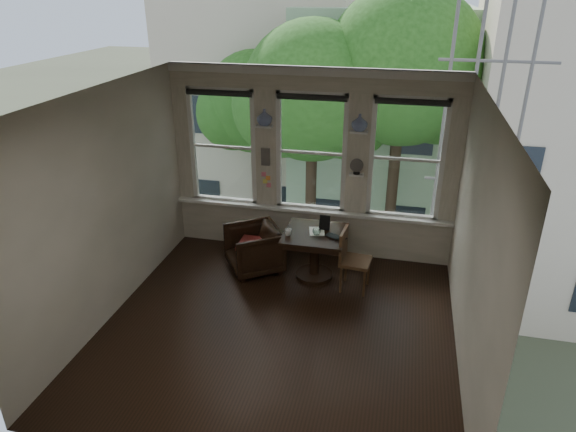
% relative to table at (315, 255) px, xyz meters
% --- Properties ---
extents(ground, '(4.50, 4.50, 0.00)m').
position_rel_table_xyz_m(ground, '(-0.23, -1.38, -0.38)').
color(ground, black).
rests_on(ground, ground).
extents(ceiling, '(4.50, 4.50, 0.00)m').
position_rel_table_xyz_m(ceiling, '(-0.23, -1.38, 2.62)').
color(ceiling, silver).
rests_on(ceiling, ground).
extents(wall_back, '(4.50, 0.00, 4.50)m').
position_rel_table_xyz_m(wall_back, '(-0.23, 0.87, 1.12)').
color(wall_back, beige).
rests_on(wall_back, ground).
extents(wall_front, '(4.50, 0.00, 4.50)m').
position_rel_table_xyz_m(wall_front, '(-0.23, -3.63, 1.12)').
color(wall_front, beige).
rests_on(wall_front, ground).
extents(wall_left, '(0.00, 4.50, 4.50)m').
position_rel_table_xyz_m(wall_left, '(-2.48, -1.38, 1.12)').
color(wall_left, beige).
rests_on(wall_left, ground).
extents(wall_right, '(0.00, 4.50, 4.50)m').
position_rel_table_xyz_m(wall_right, '(2.02, -1.38, 1.12)').
color(wall_right, beige).
rests_on(wall_right, ground).
extents(window_left, '(1.10, 0.12, 1.90)m').
position_rel_table_xyz_m(window_left, '(-1.68, 0.87, 1.32)').
color(window_left, white).
rests_on(window_left, ground).
extents(window_center, '(1.10, 0.12, 1.90)m').
position_rel_table_xyz_m(window_center, '(-0.23, 0.87, 1.32)').
color(window_center, white).
rests_on(window_center, ground).
extents(window_right, '(1.10, 0.12, 1.90)m').
position_rel_table_xyz_m(window_right, '(1.22, 0.87, 1.32)').
color(window_right, white).
rests_on(window_right, ground).
extents(shelf_left, '(0.26, 0.16, 0.03)m').
position_rel_table_xyz_m(shelf_left, '(-0.96, 0.77, 1.73)').
color(shelf_left, white).
rests_on(shelf_left, ground).
extents(shelf_right, '(0.26, 0.16, 0.03)m').
position_rel_table_xyz_m(shelf_right, '(0.49, 0.77, 1.73)').
color(shelf_right, white).
rests_on(shelf_right, ground).
extents(intercom, '(0.14, 0.06, 0.28)m').
position_rel_table_xyz_m(intercom, '(-0.96, 0.80, 1.23)').
color(intercom, '#59544F').
rests_on(intercom, ground).
extents(sticky_notes, '(0.16, 0.01, 0.24)m').
position_rel_table_xyz_m(sticky_notes, '(-0.96, 0.80, 0.88)').
color(sticky_notes, pink).
rests_on(sticky_notes, ground).
extents(desk_fan, '(0.20, 0.20, 0.24)m').
position_rel_table_xyz_m(desk_fan, '(0.49, 0.75, 1.16)').
color(desk_fan, '#59544F').
rests_on(desk_fan, ground).
extents(vase_left, '(0.24, 0.24, 0.25)m').
position_rel_table_xyz_m(vase_left, '(-0.96, 0.77, 1.86)').
color(vase_left, silver).
rests_on(vase_left, shelf_left).
extents(vase_right, '(0.24, 0.24, 0.25)m').
position_rel_table_xyz_m(vase_right, '(0.49, 0.77, 1.86)').
color(vase_right, silver).
rests_on(vase_right, shelf_right).
extents(table, '(0.90, 0.90, 0.75)m').
position_rel_table_xyz_m(table, '(0.00, 0.00, 0.00)').
color(table, black).
rests_on(table, ground).
extents(armchair_left, '(1.09, 1.08, 0.72)m').
position_rel_table_xyz_m(armchair_left, '(-0.95, -0.00, -0.01)').
color(armchair_left, black).
rests_on(armchair_left, ground).
extents(cushion_red, '(0.45, 0.45, 0.06)m').
position_rel_table_xyz_m(cushion_red, '(-0.95, -0.00, 0.08)').
color(cushion_red, maroon).
rests_on(cushion_red, armchair_left).
extents(side_chair_right, '(0.46, 0.46, 0.92)m').
position_rel_table_xyz_m(side_chair_right, '(0.64, -0.20, 0.09)').
color(side_chair_right, '#452418').
rests_on(side_chair_right, ground).
extents(laptop, '(0.38, 0.33, 0.03)m').
position_rel_table_xyz_m(laptop, '(0.30, -0.15, 0.39)').
color(laptop, black).
rests_on(laptop, table).
extents(mug, '(0.13, 0.13, 0.09)m').
position_rel_table_xyz_m(mug, '(-0.37, -0.17, 0.42)').
color(mug, white).
rests_on(mug, table).
extents(drinking_glass, '(0.14, 0.14, 0.09)m').
position_rel_table_xyz_m(drinking_glass, '(0.03, -0.07, 0.42)').
color(drinking_glass, white).
rests_on(drinking_glass, table).
extents(tablet, '(0.16, 0.09, 0.22)m').
position_rel_table_xyz_m(tablet, '(0.12, 0.14, 0.48)').
color(tablet, black).
rests_on(tablet, table).
extents(papers, '(0.28, 0.34, 0.00)m').
position_rel_table_xyz_m(papers, '(0.02, 0.05, 0.38)').
color(papers, silver).
rests_on(papers, table).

